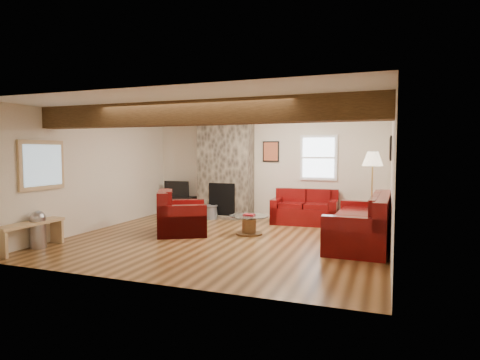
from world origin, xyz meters
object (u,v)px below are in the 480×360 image
Objects in this scene: sofa_three at (360,219)px; armchair_red at (182,212)px; coffee_table at (249,225)px; floor_lamp at (373,163)px; tv_cabinet at (178,205)px; television at (178,189)px; loveseat at (305,207)px.

sofa_three is 2.16× the size of armchair_red.
floor_lamp is (2.33, 1.35, 1.25)m from coffee_table.
floor_lamp is at bearing -93.65° from armchair_red.
television reaches higher than tv_cabinet.
coffee_table is 2.97m from floor_lamp.
television is (-2.71, 1.94, 0.50)m from coffee_table.
armchair_red is (-2.17, -2.01, 0.05)m from loveseat.
armchair_red is (-3.53, -0.25, -0.01)m from sofa_three.
coffee_table is 1.10× the size of television.
loveseat is 1.86m from floor_lamp.
television reaches higher than loveseat.
television is at bearing 144.48° from coffee_table.
coffee_table is (-2.19, 0.12, -0.26)m from sofa_three.
television is 0.43× the size of floor_lamp.
sofa_three is at bearing -22.80° from television.
tv_cabinet is at bearing 144.48° from coffee_table.
floor_lamp is at bearing -6.66° from tv_cabinet.
loveseat is 2.96m from armchair_red.
tv_cabinet is 5.22m from floor_lamp.
loveseat is at bearing 169.11° from floor_lamp.
television reaches higher than coffee_table.
armchair_red is 0.65× the size of floor_lamp.
loveseat is 1.56× the size of tv_cabinet.
floor_lamp reaches higher than armchair_red.
tv_cabinet is 0.45m from television.
tv_cabinet reaches higher than coffee_table.
tv_cabinet is at bearing 173.34° from floor_lamp.
television is 5.14m from floor_lamp.
loveseat reaches higher than tv_cabinet.
tv_cabinet is at bearing 0.00° from television.
armchair_red is 1.37× the size of coffee_table.
armchair_red is at bearing -140.12° from loveseat.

